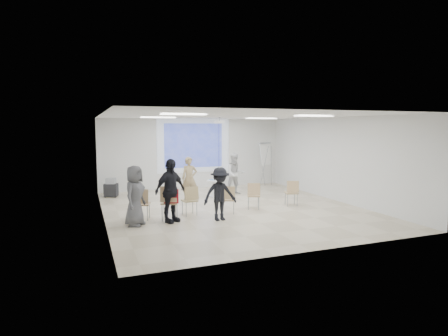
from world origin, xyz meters
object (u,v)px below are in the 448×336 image
object	(u,v)px
chair_left_inner	(190,198)
chair_center	(228,197)
chair_right_far	(292,191)
flipchart_easel	(266,154)
audience_mid	(220,191)
chair_right_inner	(254,194)
audience_left	(170,186)
player_right	(235,171)
audience_outer	(135,192)
laptop	(189,199)
chair_far_left	(142,202)
chair_left_mid	(169,200)
av_cart	(111,188)
player_left	(189,176)
pedestal_table	(214,187)

from	to	relation	value
chair_left_inner	chair_center	xyz separation A→B (m)	(1.15, -0.19, -0.02)
chair_center	chair_right_far	distance (m)	2.44
flipchart_easel	audience_mid	bearing A→B (deg)	-153.05
chair_right_inner	audience_left	size ratio (longest dim) A/B	0.43
player_right	chair_right_far	xyz separation A→B (m)	(0.92, -2.78, -0.39)
chair_center	chair_right_inner	distance (m)	1.03
audience_outer	flipchart_easel	size ratio (longest dim) A/B	0.93
chair_left_inner	audience_outer	bearing A→B (deg)	-167.14
audience_left	audience_mid	world-z (taller)	audience_left
laptop	audience_outer	world-z (taller)	audience_outer
player_right	audience_left	world-z (taller)	audience_left
player_right	audience_mid	size ratio (longest dim) A/B	1.05
chair_far_left	chair_right_inner	distance (m)	3.59
chair_right_far	audience_mid	size ratio (longest dim) A/B	0.50
chair_far_left	audience_left	size ratio (longest dim) A/B	0.45
player_right	audience_outer	distance (m)	5.57
chair_right_inner	audience_left	bearing A→B (deg)	-144.82
chair_far_left	chair_right_inner	size ratio (longest dim) A/B	1.04
player_right	chair_left_inner	xyz separation A→B (m)	(-2.65, -2.91, -0.37)
chair_left_mid	chair_far_left	bearing A→B (deg)	175.52
player_right	laptop	size ratio (longest dim) A/B	5.48
chair_right_far	av_cart	distance (m)	6.78
chair_left_mid	chair_right_inner	bearing A→B (deg)	28.98
flipchart_easel	audience_outer	bearing A→B (deg)	-167.59
laptop	audience_left	size ratio (longest dim) A/B	0.16
player_left	chair_far_left	size ratio (longest dim) A/B	1.96
audience_mid	audience_left	bearing A→B (deg)	165.72
laptop	audience_outer	bearing A→B (deg)	15.83
chair_left_inner	player_left	bearing A→B (deg)	69.36
audience_left	audience_mid	size ratio (longest dim) A/B	1.19
pedestal_table	chair_center	size ratio (longest dim) A/B	0.77
chair_far_left	audience_outer	distance (m)	0.69
chair_far_left	chair_center	distance (m)	2.60
pedestal_table	audience_outer	bearing A→B (deg)	-136.58
player_left	av_cart	world-z (taller)	player_left
pedestal_table	chair_left_mid	bearing A→B (deg)	-128.63
audience_left	audience_outer	world-z (taller)	audience_left
player_left	audience_outer	bearing A→B (deg)	-124.97
pedestal_table	chair_far_left	xyz separation A→B (m)	(-3.10, -2.65, 0.17)
player_left	chair_right_far	xyz separation A→B (m)	(2.94, -2.22, -0.38)
flipchart_easel	av_cart	world-z (taller)	flipchart_easel
chair_left_mid	chair_right_far	xyz separation A→B (m)	(4.29, 0.50, -0.08)
pedestal_table	audience_outer	distance (m)	4.65
chair_center	chair_right_far	xyz separation A→B (m)	(2.42, 0.32, 0.00)
chair_left_mid	chair_right_inner	xyz separation A→B (m)	(2.86, 0.48, -0.08)
player_left	chair_center	world-z (taller)	player_left
player_right	av_cart	xyz separation A→B (m)	(-4.66, 1.09, -0.57)
player_right	audience_outer	bearing A→B (deg)	-134.17
pedestal_table	laptop	distance (m)	3.00
pedestal_table	chair_right_inner	size ratio (longest dim) A/B	0.76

